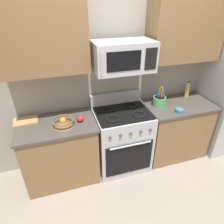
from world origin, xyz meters
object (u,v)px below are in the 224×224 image
fruit_basket (63,122)px  microwave (123,56)px  bottle_oil (187,90)px  utensil_crock (159,101)px  range_oven (122,139)px  apple_loose (80,119)px  prep_bowl (179,110)px  cutting_board (26,121)px

fruit_basket → microwave: bearing=7.3°
microwave → fruit_basket: microwave is taller
bottle_oil → utensil_crock: bearing=-165.6°
range_oven → apple_loose: size_ratio=13.05×
utensil_crock → microwave: bearing=-177.7°
apple_loose → prep_bowl: (1.34, -0.16, -0.02)m
range_oven → bottle_oil: 1.29m
bottle_oil → prep_bowl: 0.56m
microwave → utensil_crock: size_ratio=2.12×
range_oven → fruit_basket: size_ratio=4.15×
utensil_crock → bottle_oil: size_ratio=1.34×
apple_loose → fruit_basket: bearing=-171.2°
apple_loose → bottle_oil: (1.73, 0.24, 0.08)m
fruit_basket → prep_bowl: fruit_basket is taller
utensil_crock → prep_bowl: (0.18, -0.25, -0.05)m
microwave → bottle_oil: (1.15, 0.17, -0.65)m
apple_loose → prep_bowl: size_ratio=0.71×
range_oven → prep_bowl: (0.76, -0.20, 0.46)m
bottle_oil → prep_bowl: size_ratio=2.15×
fruit_basket → bottle_oil: (1.94, 0.27, 0.06)m
cutting_board → fruit_basket: bearing=-28.8°
range_oven → apple_loose: (-0.58, -0.04, 0.48)m
microwave → prep_bowl: microwave is taller
utensil_crock → prep_bowl: utensil_crock is taller
fruit_basket → bottle_oil: 1.96m
microwave → range_oven: bearing=-89.9°
range_oven → bottle_oil: bearing=9.7°
range_oven → cutting_board: range_oven is taller
range_oven → prep_bowl: bearing=-14.8°
fruit_basket → bottle_oil: size_ratio=1.04×
apple_loose → prep_bowl: 1.35m
cutting_board → bottle_oil: 2.39m
fruit_basket → prep_bowl: (1.55, -0.13, -0.03)m
apple_loose → prep_bowl: bearing=-6.8°
utensil_crock → cutting_board: 1.83m
range_oven → cutting_board: bearing=172.0°
utensil_crock → bottle_oil: utensil_crock is taller
fruit_basket → utensil_crock: bearing=5.2°
microwave → apple_loose: bearing=-173.3°
utensil_crock → apple_loose: size_ratio=4.06×
apple_loose → cutting_board: size_ratio=0.29×
utensil_crock → cutting_board: size_ratio=1.16×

